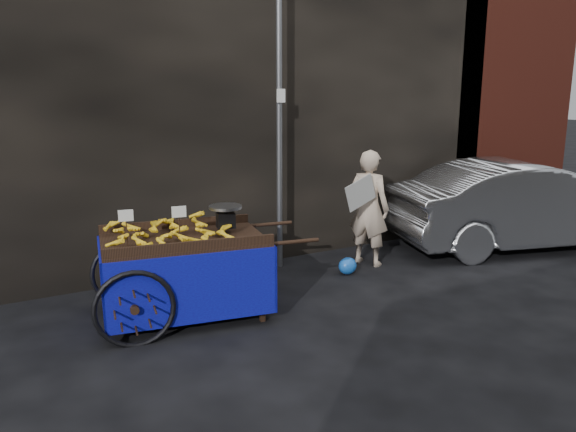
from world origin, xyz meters
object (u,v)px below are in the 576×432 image
plastic_bag (348,266)px  vendor (369,208)px  banana_cart (179,247)px  parked_car (525,205)px

plastic_bag → vendor: bearing=25.4°
banana_cart → vendor: size_ratio=1.54×
banana_cart → plastic_bag: size_ratio=9.73×
banana_cart → vendor: vendor is taller
vendor → plastic_bag: bearing=88.5°
parked_car → banana_cart: bearing=106.7°
banana_cart → plastic_bag: banana_cart is taller
banana_cart → vendor: (2.99, 0.53, 0.02)m
banana_cart → parked_car: size_ratio=0.61×
banana_cart → parked_car: bearing=10.1°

